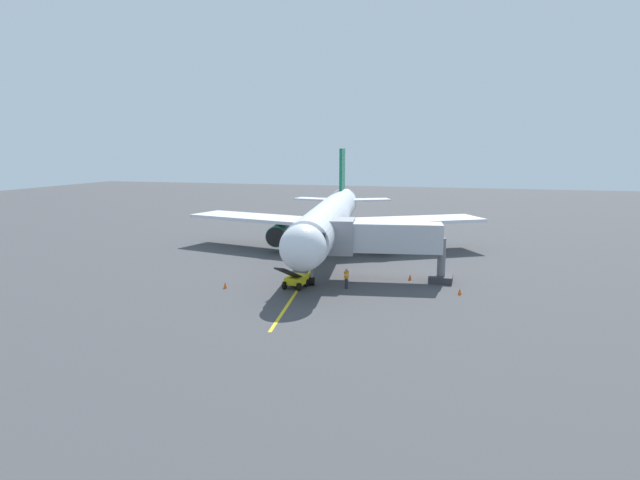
# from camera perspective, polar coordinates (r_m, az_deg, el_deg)

# --- Properties ---
(ground_plane) EXTENTS (220.00, 220.00, 0.00)m
(ground_plane) POSITION_cam_1_polar(r_m,az_deg,el_deg) (61.37, 0.07, -1.36)
(ground_plane) COLOR #424244
(apron_lead_in_line) EXTENTS (6.43, 39.55, 0.01)m
(apron_lead_in_line) POSITION_cam_1_polar(r_m,az_deg,el_deg) (54.57, -0.69, -2.73)
(apron_lead_in_line) COLOR yellow
(apron_lead_in_line) RESTS_ON ground
(airplane) EXTENTS (34.39, 40.26, 11.50)m
(airplane) POSITION_cam_1_polar(r_m,az_deg,el_deg) (59.86, 1.01, 2.24)
(airplane) COLOR silver
(airplane) RESTS_ON ground
(jet_bridge) EXTENTS (11.52, 4.48, 5.40)m
(jet_bridge) POSITION_cam_1_polar(r_m,az_deg,el_deg) (48.39, 5.86, 0.18)
(jet_bridge) COLOR #B7B7BC
(jet_bridge) RESTS_ON ground
(ground_crew_marshaller) EXTENTS (0.35, 0.45, 1.71)m
(ground_crew_marshaller) POSITION_cam_1_polar(r_m,az_deg,el_deg) (45.90, 2.74, -3.95)
(ground_crew_marshaller) COLOR #23232D
(ground_crew_marshaller) RESTS_ON ground
(belt_loader_near_nose) EXTENTS (1.78, 4.68, 2.32)m
(belt_loader_near_nose) POSITION_cam_1_polar(r_m,az_deg,el_deg) (46.26, -2.50, -4.07)
(belt_loader_near_nose) COLOR yellow
(belt_loader_near_nose) RESTS_ON ground
(safety_cone_nose_left) EXTENTS (0.32, 0.32, 0.55)m
(safety_cone_nose_left) POSITION_cam_1_polar(r_m,az_deg,el_deg) (45.51, 14.25, -5.15)
(safety_cone_nose_left) COLOR #F2590F
(safety_cone_nose_left) RESTS_ON ground
(safety_cone_nose_right) EXTENTS (0.32, 0.32, 0.55)m
(safety_cone_nose_right) POSITION_cam_1_polar(r_m,az_deg,el_deg) (46.75, -9.78, -4.60)
(safety_cone_nose_right) COLOR #F2590F
(safety_cone_nose_right) RESTS_ON ground
(safety_cone_wing_port) EXTENTS (0.32, 0.32, 0.55)m
(safety_cone_wing_port) POSITION_cam_1_polar(r_m,az_deg,el_deg) (49.54, 9.29, -3.79)
(safety_cone_wing_port) COLOR #F2590F
(safety_cone_wing_port) RESTS_ON ground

